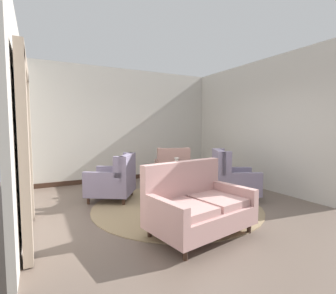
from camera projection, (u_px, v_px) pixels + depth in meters
ground at (185, 211)px, 4.61m from camera, size 8.89×8.89×0.00m
wall_back at (128, 125)px, 7.29m from camera, size 5.39×0.08×3.18m
wall_left at (19, 124)px, 4.11m from camera, size 0.08×4.45×3.18m
wall_right at (252, 125)px, 6.54m from camera, size 0.08×4.45×3.18m
baseboard_back at (129, 177)px, 7.36m from camera, size 5.23×0.03×0.12m
area_rug at (177, 206)px, 4.88m from camera, size 3.23×3.23×0.01m
window_with_curtains at (24, 144)px, 3.43m from camera, size 0.12×1.89×2.43m
coffee_table at (175, 182)px, 5.07m from camera, size 0.82×0.82×0.53m
porcelain_vase at (177, 169)px, 5.07m from camera, size 0.15×0.15×0.39m
settee at (197, 206)px, 3.60m from camera, size 1.57×1.14×1.02m
armchair_near_sideboard at (172, 170)px, 6.39m from camera, size 1.02×1.07×1.02m
armchair_foreground_right at (231, 179)px, 5.32m from camera, size 1.14×1.10×1.05m
armchair_back_corner at (115, 180)px, 5.26m from camera, size 1.19×1.18×0.97m
side_table at (219, 173)px, 6.08m from camera, size 0.45×0.45×0.70m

